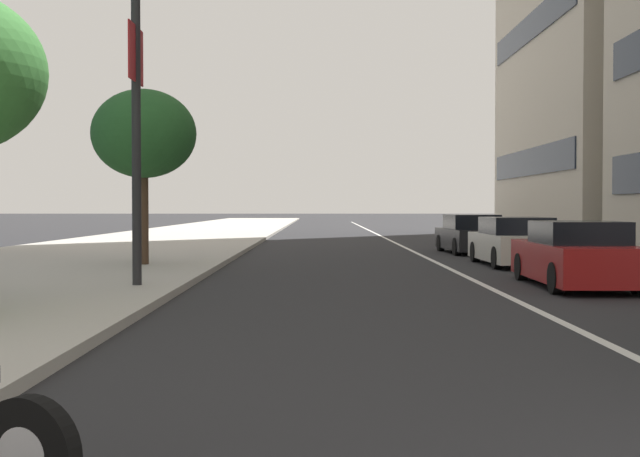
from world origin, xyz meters
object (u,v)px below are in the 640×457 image
object	(u,v)px
car_mid_block_traffic	(576,256)
street_tree_far_plaza	(144,134)
street_lamp_with_banners	(155,18)
car_following_behind	(514,243)
car_lead_in_lane	(471,235)

from	to	relation	value
car_mid_block_traffic	street_tree_far_plaza	xyz separation A→B (m)	(4.86, 10.07, 2.97)
car_mid_block_traffic	street_tree_far_plaza	distance (m)	11.57
street_lamp_with_banners	car_following_behind	bearing A→B (deg)	-49.03
street_lamp_with_banners	street_tree_far_plaza	distance (m)	6.42
car_following_behind	car_mid_block_traffic	bearing A→B (deg)	177.59
street_lamp_with_banners	street_tree_far_plaza	xyz separation A→B (m)	(6.00, 1.46, -1.76)
car_lead_in_lane	street_tree_far_plaza	xyz separation A→B (m)	(-8.05, 10.16, 2.96)
street_lamp_with_banners	car_mid_block_traffic	bearing A→B (deg)	-82.45
street_lamp_with_banners	street_tree_far_plaza	size ratio (longest dim) A/B	1.89
car_lead_in_lane	street_tree_far_plaza	world-z (taller)	street_tree_far_plaza
car_mid_block_traffic	car_lead_in_lane	bearing A→B (deg)	0.85
car_mid_block_traffic	car_following_behind	world-z (taller)	car_following_behind
car_mid_block_traffic	street_tree_far_plaza	size ratio (longest dim) A/B	1.02
car_mid_block_traffic	street_lamp_with_banners	distance (m)	9.88
car_following_behind	street_tree_far_plaza	xyz separation A→B (m)	(-1.65, 10.27, 2.96)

